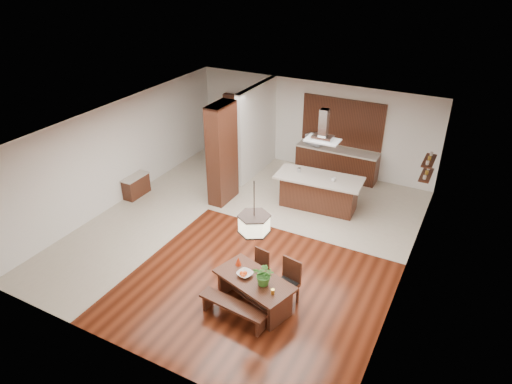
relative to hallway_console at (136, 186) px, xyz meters
The scene contains 25 objects.
room_shell 4.20m from the hallway_console, ahead, with size 9.00×9.04×2.92m.
tile_hallway 1.12m from the hallway_console, 10.68° to the right, with size 2.50×9.00×0.01m, color #BFB39F.
tile_kitchen 5.57m from the hallway_console, 24.44° to the left, with size 5.50×4.00×0.01m, color #BFB39F.
soffit_band 4.60m from the hallway_console, ahead, with size 8.00×9.00×0.02m, color #3F1A0F.
partition_pier 2.85m from the hallway_console, 22.54° to the left, with size 0.45×1.00×2.90m, color black.
partition_stub 4.09m from the hallway_console, 52.14° to the left, with size 0.18×2.40×2.90m, color silver.
hallway_console is the anchor object (origin of this frame).
hallway_doorway 4.41m from the hallway_console, 75.20° to the left, with size 1.10×0.20×2.10m, color black.
rear_counter 6.26m from the hallway_console, 39.75° to the left, with size 2.60×0.62×0.95m.
kitchen_window 6.58m from the hallway_console, 41.53° to the left, with size 2.60×0.08×1.50m, color brown.
shelf_lower 8.12m from the hallway_console, 17.35° to the left, with size 0.26×0.90×0.04m, color black.
shelf_upper 8.18m from the hallway_console, 17.35° to the left, with size 0.26×0.90×0.04m, color black.
dining_table 5.88m from the hallway_console, 25.58° to the right, with size 1.81×1.27×0.69m.
dining_bench 5.99m from the hallway_console, 31.21° to the right, with size 1.47×0.32×0.41m, color black, non-canonical shape.
dining_chair_left 5.41m from the hallway_console, 20.97° to the right, with size 0.38×0.38×0.85m, color black, non-canonical shape.
dining_chair_right 6.23m from the hallway_console, 20.43° to the right, with size 0.45×0.45×1.01m, color black, non-canonical shape.
pendant_lantern 6.18m from the hallway_console, 25.58° to the right, with size 0.64×0.64×1.31m, color beige, non-canonical shape.
foliage_plant 6.15m from the hallway_console, 24.97° to the right, with size 0.44×0.38×0.48m, color #367426.
fruit_bowl 5.69m from the hallway_console, 26.48° to the right, with size 0.31×0.31×0.08m, color beige.
napkin_cone 5.33m from the hallway_console, 25.53° to the right, with size 0.13×0.13×0.20m, color #AF290C.
gold_ornament 6.46m from the hallway_console, 25.40° to the right, with size 0.07×0.07×0.10m, color gold.
kitchen_island 5.35m from the hallway_console, 20.23° to the left, with size 2.44×1.19×0.98m.
range_hood 5.77m from the hallway_console, 20.27° to the left, with size 0.90×0.55×0.87m, color silver, non-canonical shape.
island_cup 5.76m from the hallway_console, 17.75° to the left, with size 0.12×0.12×0.10m, color silver.
microwave 5.75m from the hallway_console, 45.08° to the left, with size 0.56×0.38×0.31m, color silver.
Camera 1 is at (4.87, -8.70, 6.60)m, focal length 32.00 mm.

